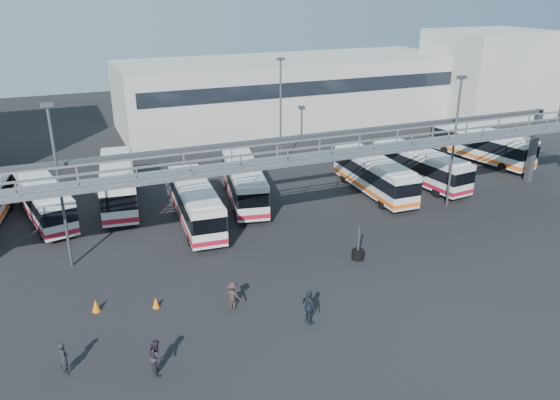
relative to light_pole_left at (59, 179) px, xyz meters
name	(u,v)px	position (x,y,z in m)	size (l,w,h in m)	color
ground	(360,275)	(16.00, -8.00, -5.73)	(140.00, 140.00, 0.00)	black
gantry	(319,161)	(16.00, -2.13, -0.22)	(51.40, 5.15, 7.10)	gray
warehouse	(290,91)	(28.00, 30.00, -1.73)	(42.00, 14.00, 8.00)	#9E9E99
building_right	(488,74)	(54.00, 24.00, -0.23)	(14.00, 12.00, 11.00)	#B2B2AD
light_pole_left	(59,179)	(0.00, 0.00, 0.00)	(0.70, 0.35, 10.21)	#4C4F54
light_pole_mid	(455,136)	(28.00, -1.00, 0.00)	(0.70, 0.35, 10.21)	#4C4F54
light_pole_back	(281,107)	(20.00, 14.00, 0.00)	(0.70, 0.35, 10.21)	#4C4F54
bus_1	(43,199)	(-1.33, 8.28, -4.04)	(4.33, 10.28, 3.04)	silver
bus_2	(118,182)	(4.19, 9.39, -3.86)	(3.84, 11.35, 3.38)	silver
bus_3	(196,202)	(8.82, 3.21, -3.99)	(3.14, 10.47, 3.13)	silver
bus_4	(244,181)	(13.53, 6.17, -3.97)	(4.43, 10.75, 3.18)	silver
bus_6	(374,174)	(24.11, 3.74, -4.00)	(2.73, 10.34, 3.12)	silver
bus_7	(420,165)	(29.15, 4.24, -4.03)	(3.54, 10.33, 3.07)	silver
bus_9	(481,144)	(38.65, 7.38, -3.92)	(4.50, 11.04, 3.27)	silver
pedestrian_a	(64,358)	(-0.82, -10.71, -4.91)	(0.59, 0.39, 1.63)	black
pedestrian_b	(157,357)	(3.02, -12.23, -4.87)	(0.83, 0.65, 1.71)	#261F2B
pedestrian_c	(233,295)	(7.80, -8.50, -4.94)	(1.02, 0.59, 1.58)	#312120
pedestrian_d	(309,307)	(10.97, -11.38, -4.77)	(1.12, 0.47, 1.91)	#1A222E
cone_left	(156,302)	(3.96, -6.82, -5.42)	(0.39, 0.39, 0.62)	#D2680B
cone_right	(96,305)	(0.92, -5.97, -5.37)	(0.45, 0.45, 0.72)	#D2680B
tire_stack	(358,254)	(16.92, -6.14, -5.34)	(0.81, 0.81, 2.30)	black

